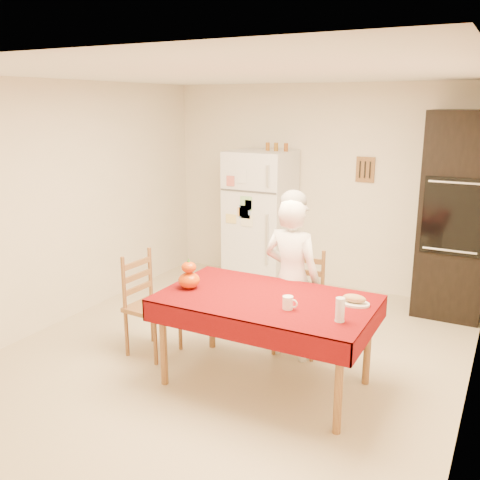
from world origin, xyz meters
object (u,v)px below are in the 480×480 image
Objects in this scene: chair_left at (147,300)px; wine_glass at (340,310)px; chair_far at (300,297)px; pumpkin_lower at (189,280)px; refrigerator at (260,219)px; dining_table at (266,305)px; seated_woman at (292,279)px; bread_plate at (354,303)px; coffee_mug at (288,303)px; oven_cabinet at (456,216)px.

chair_left is 1.94m from wine_glass.
chair_far reaches higher than pumpkin_lower.
refrigerator reaches higher than chair_left.
seated_woman is at bearing 91.52° from dining_table.
dining_table is 9.31× the size of pumpkin_lower.
bread_plate is at bearing -82.48° from chair_left.
refrigerator is 2.81m from coffee_mug.
dining_table is at bearing -165.35° from bread_plate.
wine_glass is at bearing -4.16° from pumpkin_lower.
refrigerator is 7.08× the size of bread_plate.
coffee_mug is at bearing -142.29° from bread_plate.
oven_cabinet is at bearing -42.23° from chair_left.
coffee_mug is 0.92m from pumpkin_lower.
chair_left is (-1.23, -0.72, 0.00)m from chair_far.
seated_woman reaches higher than chair_far.
coffee_mug is (1.39, -2.44, -0.04)m from refrigerator.
coffee_mug is at bearing -60.27° from refrigerator.
refrigerator is 2.28m from chair_left.
pumpkin_lower is 1.04× the size of wine_glass.
chair_far is 5.20× the size of pumpkin_lower.
wine_glass is (0.67, -0.96, 0.34)m from chair_far.
dining_table is 1.14× the size of seated_woman.
seated_woman is 1.03m from wine_glass.
chair_left is 1.52m from coffee_mug.
chair_far is at bearing 124.68° from wine_glass.
oven_cabinet is at bearing 1.18° from refrigerator.
pumpkin_lower is (-0.65, -0.67, 0.09)m from seated_woman.
coffee_mug is at bearing -93.87° from chair_left.
pumpkin_lower is at bearing 51.33° from seated_woman.
refrigerator is 2.29m from oven_cabinet.
chair_far is 0.31m from seated_woman.
oven_cabinet is 12.50× the size of wine_glass.
oven_cabinet reaches higher than seated_woman.
dining_table is 7.08× the size of bread_plate.
oven_cabinet reaches higher than coffee_mug.
oven_cabinet is at bearing 48.35° from chair_far.
refrigerator is at bearing 116.56° from dining_table.
refrigerator is 9.66× the size of wine_glass.
wine_glass is 0.73× the size of bread_plate.
dining_table is at bearing 8.44° from pumpkin_lower.
seated_woman is (-1.15, -1.77, -0.36)m from oven_cabinet.
dining_table is at bearing -88.47° from chair_left.
wine_glass is 0.38m from bread_plate.
seated_woman is at bearing 110.05° from coffee_mug.
coffee_mug is 0.42× the size of bread_plate.
refrigerator is 1.94m from chair_far.
chair_far reaches higher than wine_glass.
wine_glass is (0.68, -0.77, 0.11)m from seated_woman.
seated_woman is (1.13, -1.72, -0.11)m from refrigerator.
chair_left is at bearing -135.81° from oven_cabinet.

